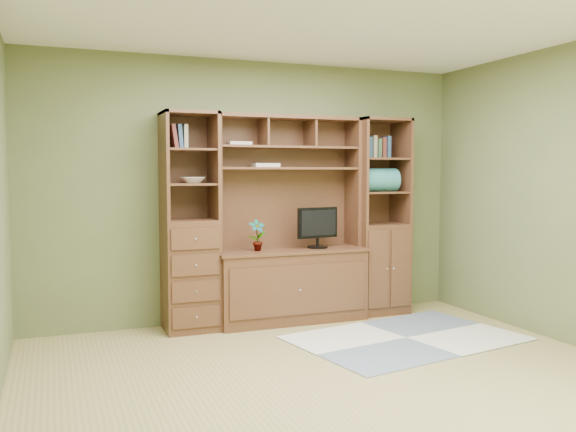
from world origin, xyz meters
name	(u,v)px	position (x,y,z in m)	size (l,w,h in m)	color
room	(341,199)	(0.00, 0.00, 1.30)	(4.60, 4.10, 2.64)	tan
center_hutch	(290,219)	(0.30, 1.73, 1.02)	(1.54, 0.53, 2.05)	#502E1C
left_tower	(190,222)	(-0.70, 1.77, 1.02)	(0.50, 0.45, 2.05)	#502E1C
right_tower	(379,216)	(1.33, 1.77, 1.02)	(0.55, 0.45, 2.05)	#502E1C
rug	(406,338)	(1.03, 0.75, 0.01)	(1.95, 1.30, 0.01)	#A7ACAD
monitor	(318,220)	(0.58, 1.70, 1.01)	(0.46, 0.20, 0.56)	black
orchid	(257,235)	(-0.06, 1.70, 0.88)	(0.16, 0.11, 0.31)	#AF513B
magazines	(265,165)	(0.07, 1.82, 1.56)	(0.25, 0.18, 0.04)	beige
bowl	(192,180)	(-0.67, 1.77, 1.42)	(0.23, 0.23, 0.06)	beige
blanket_teal	(377,180)	(1.27, 1.73, 1.41)	(0.42, 0.24, 0.24)	#2D7678
blanket_red	(381,182)	(1.40, 1.85, 1.38)	(0.34, 0.19, 0.19)	brown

